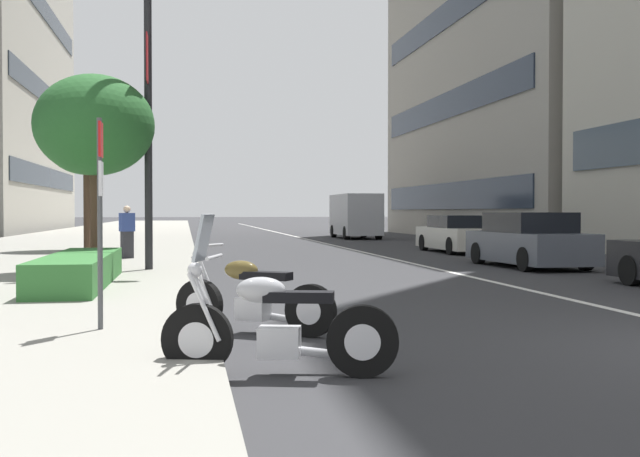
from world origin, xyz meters
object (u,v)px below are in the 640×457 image
at_px(street_tree_near_plaza_corner, 86,140).
at_px(motorcycle_mid_row, 252,300).
at_px(car_far_down_avenue, 529,241).
at_px(pedestrian_on_plaza, 127,232).
at_px(parking_sign_by_curb, 100,197).
at_px(street_tree_mid_sidewalk, 94,126).
at_px(motorcycle_far_end_row, 275,327).
at_px(car_following_behind, 459,235).
at_px(delivery_van_ahead, 355,215).
at_px(street_lamp_with_banners, 162,50).

bearing_deg(street_tree_near_plaza_corner, motorcycle_mid_row, -167.42).
xyz_separation_m(car_far_down_avenue, pedestrian_on_plaza, (3.44, 10.82, 0.21)).
distance_m(parking_sign_by_curb, street_tree_mid_sidewalk, 9.38).
relative_size(car_far_down_avenue, parking_sign_by_curb, 1.86).
xyz_separation_m(car_far_down_avenue, street_tree_near_plaza_corner, (8.82, 12.59, 3.32)).
distance_m(motorcycle_far_end_row, car_following_behind, 22.29).
bearing_deg(car_far_down_avenue, motorcycle_far_end_row, 144.81).
distance_m(delivery_van_ahead, pedestrian_on_plaza, 22.17).
bearing_deg(motorcycle_mid_row, street_lamp_with_banners, -47.92).
bearing_deg(car_following_behind, car_far_down_avenue, 173.64).
bearing_deg(pedestrian_on_plaza, street_tree_mid_sidewalk, 151.16).
bearing_deg(street_tree_near_plaza_corner, car_following_behind, -95.32).
height_order(street_lamp_with_banners, street_tree_near_plaza_corner, street_lamp_with_banners).
relative_size(motorcycle_mid_row, street_tree_near_plaza_corner, 0.37).
height_order(car_following_behind, street_tree_mid_sidewalk, street_tree_mid_sidewalk).
relative_size(car_following_behind, parking_sign_by_curb, 1.93).
relative_size(street_lamp_with_banners, pedestrian_on_plaza, 5.66).
bearing_deg(motorcycle_mid_row, car_far_down_avenue, -95.48).
xyz_separation_m(car_far_down_avenue, street_lamp_with_banners, (-1.13, 9.67, 4.59)).
distance_m(motorcycle_far_end_row, motorcycle_mid_row, 2.56).
xyz_separation_m(motorcycle_mid_row, car_following_behind, (17.78, -9.11, 0.23)).
bearing_deg(street_tree_near_plaza_corner, street_tree_mid_sidewalk, -172.18).
distance_m(motorcycle_far_end_row, parking_sign_by_curb, 3.07).
xyz_separation_m(car_following_behind, parking_sign_by_curb, (-18.16, 10.88, 1.03)).
xyz_separation_m(motorcycle_far_end_row, parking_sign_by_curb, (2.19, 1.77, 1.23)).
height_order(street_tree_mid_sidewalk, street_tree_near_plaza_corner, street_tree_near_plaza_corner).
bearing_deg(motorcycle_mid_row, street_tree_mid_sidewalk, -38.27).
relative_size(parking_sign_by_curb, street_tree_mid_sidewalk, 0.55).
bearing_deg(motorcycle_mid_row, pedestrian_on_plaza, -45.92).
bearing_deg(pedestrian_on_plaza, street_lamp_with_banners, 169.55).
bearing_deg(parking_sign_by_curb, pedestrian_on_plaza, 2.88).
bearing_deg(motorcycle_far_end_row, car_following_behind, -99.81).
xyz_separation_m(motorcycle_mid_row, street_tree_near_plaza_corner, (19.03, 4.25, 3.61)).
distance_m(motorcycle_mid_row, pedestrian_on_plaza, 13.88).
bearing_deg(car_following_behind, street_lamp_with_banners, 129.26).
height_order(car_following_behind, pedestrian_on_plaza, pedestrian_on_plaza).
distance_m(street_lamp_with_banners, pedestrian_on_plaza, 6.44).
xyz_separation_m(parking_sign_by_curb, street_tree_mid_sidewalk, (9.14, 1.07, 1.78)).
bearing_deg(street_tree_mid_sidewalk, street_lamp_with_banners, -78.69).
height_order(car_far_down_avenue, street_tree_mid_sidewalk, street_tree_mid_sidewalk).
distance_m(motorcycle_mid_row, delivery_van_ahead, 33.99).
height_order(delivery_van_ahead, street_tree_mid_sidewalk, street_tree_mid_sidewalk).
bearing_deg(delivery_van_ahead, parking_sign_by_curb, 162.55).
distance_m(delivery_van_ahead, street_tree_near_plaza_corner, 19.04).
height_order(motorcycle_far_end_row, motorcycle_mid_row, motorcycle_far_end_row).
distance_m(parking_sign_by_curb, street_lamp_with_banners, 10.13).
height_order(car_following_behind, street_tree_near_plaza_corner, street_tree_near_plaza_corner).
bearing_deg(street_tree_mid_sidewalk, car_far_down_avenue, -82.67).
bearing_deg(delivery_van_ahead, motorcycle_far_end_row, 166.23).
distance_m(motorcycle_mid_row, street_tree_mid_sidewalk, 9.70).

